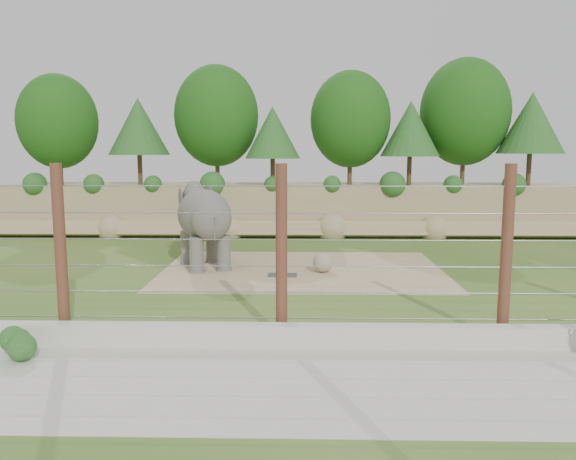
{
  "coord_description": "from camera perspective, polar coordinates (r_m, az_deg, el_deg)",
  "views": [
    {
      "loc": [
        0.42,
        -16.86,
        4.28
      ],
      "look_at": [
        0.0,
        2.0,
        1.6
      ],
      "focal_mm": 35.0,
      "sensor_mm": 36.0,
      "label": 1
    }
  ],
  "objects": [
    {
      "name": "ground",
      "position": [
        17.4,
        -0.15,
        -6.15
      ],
      "size": [
        90.0,
        90.0,
        0.0
      ],
      "primitive_type": "plane",
      "color": "#36631C",
      "rests_on": "ground"
    },
    {
      "name": "dirt_patch",
      "position": [
        20.31,
        1.48,
        -4.05
      ],
      "size": [
        10.0,
        7.0,
        0.02
      ],
      "primitive_type": "cube",
      "color": "tan",
      "rests_on": "ground"
    },
    {
      "name": "walkway_shrub",
      "position": [
        13.13,
        -25.78,
        -10.31
      ],
      "size": [
        0.61,
        0.61,
        0.61
      ],
      "primitive_type": "sphere",
      "color": "#1A581B",
      "rests_on": "walkway"
    },
    {
      "name": "drain_grate",
      "position": [
        19.34,
        -0.57,
        -4.59
      ],
      "size": [
        1.0,
        0.6,
        0.03
      ],
      "primitive_type": "cube",
      "color": "#262628",
      "rests_on": "dirt_patch"
    },
    {
      "name": "stone_ball",
      "position": [
        19.81,
        3.57,
        -3.3
      ],
      "size": [
        0.71,
        0.71,
        0.71
      ],
      "primitive_type": "sphere",
      "color": "gray",
      "rests_on": "dirt_patch"
    },
    {
      "name": "elephant",
      "position": [
        20.7,
        -8.48,
        0.31
      ],
      "size": [
        2.93,
        4.07,
        3.03
      ],
      "primitive_type": null,
      "rotation": [
        0.0,
        0.0,
        0.4
      ],
      "color": "#625E58",
      "rests_on": "ground"
    },
    {
      "name": "walkway",
      "position": [
        10.75,
        -1.12,
        -15.33
      ],
      "size": [
        26.0,
        4.0,
        0.01
      ],
      "primitive_type": "cube",
      "color": "beige",
      "rests_on": "ground"
    },
    {
      "name": "back_embankment",
      "position": [
        29.54,
        1.62,
        7.47
      ],
      "size": [
        30.0,
        5.52,
        8.77
      ],
      "color": "#A08564",
      "rests_on": "ground"
    },
    {
      "name": "retaining_wall",
      "position": [
        12.53,
        -0.73,
        -10.67
      ],
      "size": [
        26.0,
        0.35,
        0.5
      ],
      "primitive_type": "cube",
      "color": "beige",
      "rests_on": "ground"
    },
    {
      "name": "barrier_fence",
      "position": [
        12.57,
        -0.67,
        -2.36
      ],
      "size": [
        20.26,
        0.26,
        4.0
      ],
      "color": "#58291E",
      "rests_on": "ground"
    }
  ]
}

